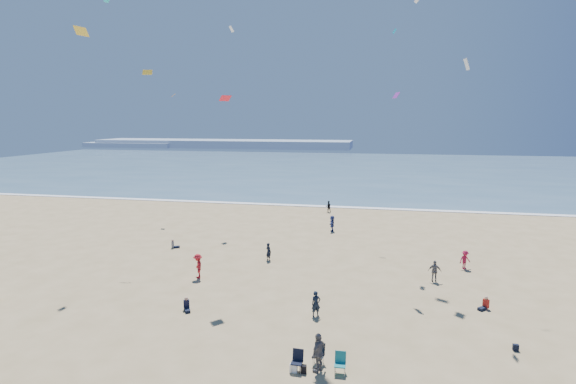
# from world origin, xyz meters

# --- Properties ---
(ocean) EXTENTS (220.00, 100.00, 0.06)m
(ocean) POSITION_xyz_m (0.00, 95.00, 0.03)
(ocean) COLOR #476B84
(ocean) RESTS_ON ground
(surf_line) EXTENTS (220.00, 1.20, 0.08)m
(surf_line) POSITION_xyz_m (0.00, 45.00, 0.04)
(surf_line) COLOR white
(surf_line) RESTS_ON ground
(headland_far) EXTENTS (110.00, 20.00, 3.20)m
(headland_far) POSITION_xyz_m (-60.00, 170.00, 1.60)
(headland_far) COLOR #7A8EA8
(headland_far) RESTS_ON ground
(headland_near) EXTENTS (40.00, 14.00, 2.00)m
(headland_near) POSITION_xyz_m (-100.00, 165.00, 1.00)
(headland_near) COLOR #7A8EA8
(headland_near) RESTS_ON ground
(standing_flyers) EXTENTS (39.31, 44.19, 1.90)m
(standing_flyers) POSITION_xyz_m (5.43, 13.20, 0.85)
(standing_flyers) COLOR #334B8D
(standing_flyers) RESTS_ON ground
(seated_group) EXTENTS (26.25, 26.15, 0.84)m
(seated_group) POSITION_xyz_m (2.12, 8.86, 0.42)
(seated_group) COLOR silver
(seated_group) RESTS_ON ground
(chair_cluster) EXTENTS (2.62, 1.46, 1.00)m
(chair_cluster) POSITION_xyz_m (4.14, 4.69, 0.50)
(chair_cluster) COLOR black
(chair_cluster) RESTS_ON ground
(white_tote) EXTENTS (0.35, 0.20, 0.40)m
(white_tote) POSITION_xyz_m (3.03, 4.25, 0.20)
(white_tote) COLOR white
(white_tote) RESTS_ON ground
(black_backpack) EXTENTS (0.30, 0.22, 0.38)m
(black_backpack) POSITION_xyz_m (3.49, 4.28, 0.19)
(black_backpack) COLOR black
(black_backpack) RESTS_ON ground
(navy_bag) EXTENTS (0.28, 0.18, 0.34)m
(navy_bag) POSITION_xyz_m (13.81, 8.50, 0.17)
(navy_bag) COLOR black
(navy_bag) RESTS_ON ground
(kites_aloft) EXTENTS (38.43, 45.11, 30.21)m
(kites_aloft) POSITION_xyz_m (10.39, 12.63, 15.17)
(kites_aloft) COLOR white
(kites_aloft) RESTS_ON ground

